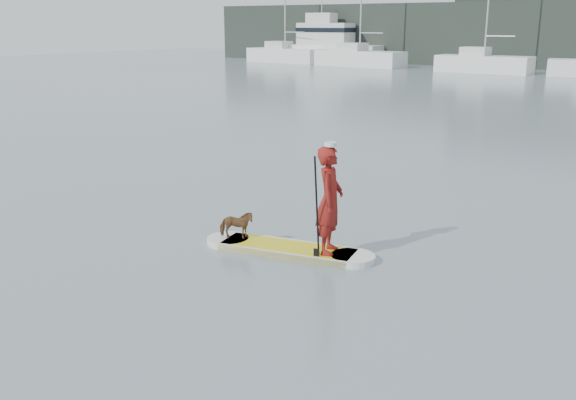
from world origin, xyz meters
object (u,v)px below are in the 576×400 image
Objects in this scene: paddler at (330,200)px; dog at (236,225)px; sailboat_b at (359,57)px; motor_yacht_b at (330,44)px; sailboat_a at (285,54)px; paddleboard at (288,249)px; sailboat_c at (483,63)px.

dog is at bearing 82.32° from paddler.
motor_yacht_b is at bearing 152.76° from sailboat_b.
paddleboard is at bearing -51.38° from sailboat_a.
motor_yacht_b is (-29.75, 50.30, 1.83)m from paddleboard.
dog is 0.05× the size of sailboat_b.
paddler reaches higher than dog.
paddler is 52.98m from sailboat_b.
dog is 58.35m from sailboat_a.
paddler is 1.99m from dog.
sailboat_b reaches higher than dog.
sailboat_a is at bearing 178.97° from sailboat_b.
sailboat_a is at bearing 16.24° from paddler.
sailboat_a is at bearing 174.75° from sailboat_c.
paddleboard is 0.24× the size of sailboat_b.
paddleboard is 0.29× the size of sailboat_c.
paddleboard is at bearing 82.32° from paddler.
paddleboard is 52.77m from sailboat_b.
sailboat_a is 9.70m from sailboat_b.
sailboat_a reaches higher than paddler.
paddler is at bearing -50.67° from sailboat_a.
paddleboard is 0.26× the size of sailboat_a.
sailboat_c is (-10.74, 45.86, 0.44)m from dog.
paddler is 59.08m from sailboat_a.
sailboat_b reaches higher than sailboat_c.
sailboat_c is at bearing -4.35° from paddler.
motor_yacht_b is at bearing 166.11° from sailboat_c.
motor_yacht_b is (-17.96, 4.66, 1.05)m from sailboat_c.
paddleboard is 0.31× the size of motor_yacht_b.
paddler is 58.70m from motor_yacht_b.
sailboat_b is (-24.35, 46.81, 0.87)m from paddleboard.
motor_yacht_b is at bearing 11.54° from paddler.
sailboat_a is at bearing 0.22° from dog.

